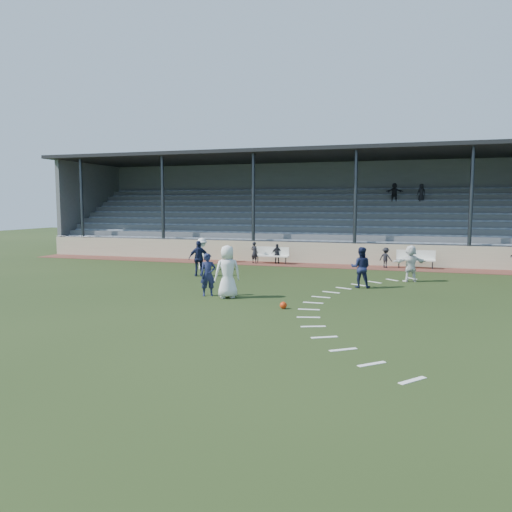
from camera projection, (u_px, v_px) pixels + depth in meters
The scene contains 18 objects.
ground at pixel (236, 298), 18.11m from camera, with size 90.00×90.00×0.00m, color #213114.
cinder_track at pixel (298, 265), 28.08m from camera, with size 34.00×2.00×0.02m, color brown.
retaining_wall at pixel (302, 253), 29.02m from camera, with size 34.00×0.18×1.20m, color beige.
bench_left at pixel (272, 254), 28.64m from camera, with size 2.02×0.60×0.95m.
bench_right at pixel (416, 257), 26.55m from camera, with size 2.01×0.51×0.95m.
trash_bin at pixel (229, 255), 29.38m from camera, with size 0.48×0.48×0.77m, color yellow.
football at pixel (283, 305), 16.29m from camera, with size 0.23×0.23×0.23m, color red.
player_white_lead at pixel (227, 272), 18.12m from camera, with size 0.94×0.61×1.93m, color white.
player_navy_lead at pixel (208, 275), 18.53m from camera, with size 0.58×0.38×1.60m, color #161C3E.
player_navy_mid at pixel (361, 267), 20.35m from camera, with size 0.81×0.63×1.67m, color #161C3E.
player_white_wing at pixel (202, 254), 26.01m from camera, with size 1.07×0.61×1.65m, color white.
player_navy_wing at pixel (199, 258), 23.65m from camera, with size 0.99×0.41×1.69m, color #161C3E.
player_white_back at pixel (410, 263), 21.97m from camera, with size 1.50×0.48×1.62m, color white.
sub_left_near at pixel (254, 252), 28.74m from camera, with size 0.45×0.30×1.24m, color black.
sub_left_far at pixel (277, 254), 28.61m from camera, with size 0.66×0.27×1.12m, color black.
sub_right at pixel (386, 258), 26.68m from camera, with size 0.70×0.40×1.09m, color black.
grandstand at pixel (317, 222), 33.33m from camera, with size 34.60×9.00×6.61m.
penalty_arc at pixel (350, 305), 16.89m from camera, with size 3.89×14.63×0.01m.
Camera 1 is at (5.98, -16.83, 3.40)m, focal length 35.00 mm.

